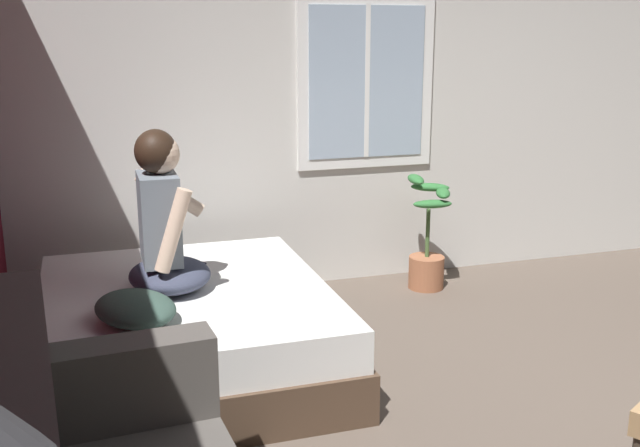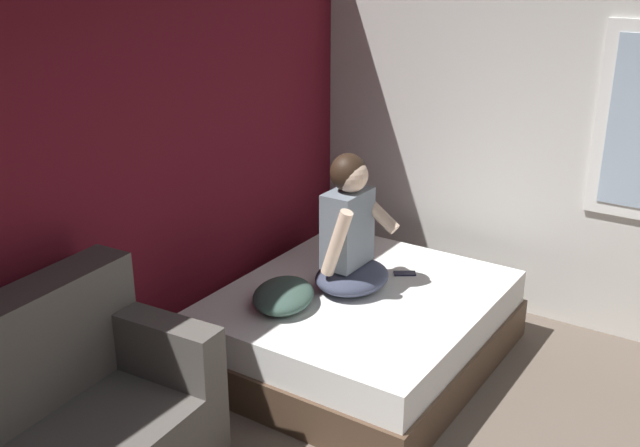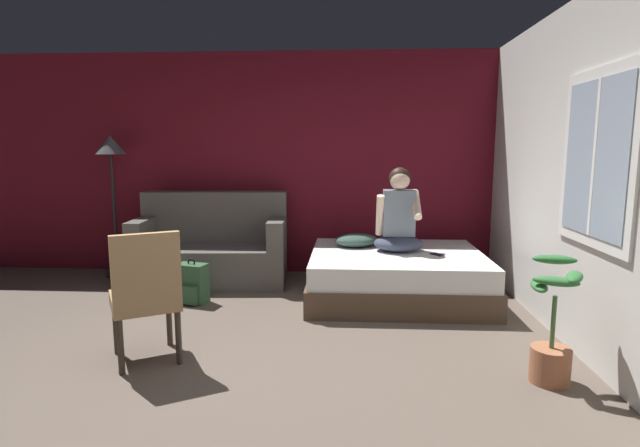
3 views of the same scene
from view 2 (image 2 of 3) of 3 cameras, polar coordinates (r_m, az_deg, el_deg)
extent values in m
cube|color=maroon|center=(4.10, -20.57, 2.45)|extent=(10.28, 0.16, 2.70)
cube|color=#4C3828|center=(4.88, 3.02, -8.94)|extent=(1.81, 1.57, 0.26)
cube|color=white|center=(4.76, 3.07, -6.43)|extent=(1.76, 1.53, 0.22)
cube|color=#514C47|center=(4.00, -12.61, -8.94)|extent=(0.23, 0.81, 0.32)
ellipsoid|color=#383D51|center=(4.73, 2.46, -4.06)|extent=(0.52, 0.44, 0.16)
cube|color=slate|center=(4.62, 2.10, -0.34)|extent=(0.33, 0.20, 0.48)
cylinder|color=beige|center=(4.45, 1.29, -1.49)|extent=(0.08, 0.21, 0.44)
cylinder|color=beige|center=(4.69, 4.05, 1.23)|extent=(0.08, 0.37, 0.29)
sphere|color=beige|center=(4.50, 2.38, 3.70)|extent=(0.21, 0.21, 0.21)
ellipsoid|color=black|center=(4.50, 2.16, 3.93)|extent=(0.23, 0.22, 0.23)
ellipsoid|color=#385147|center=(4.51, -2.80, -5.49)|extent=(0.58, 0.51, 0.14)
cube|color=black|center=(4.98, 6.47, -3.80)|extent=(0.14, 0.16, 0.01)
camera|label=1|loc=(2.70, -58.80, -4.88)|focal=42.00mm
camera|label=3|loc=(4.48, 73.17, -7.37)|focal=28.00mm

